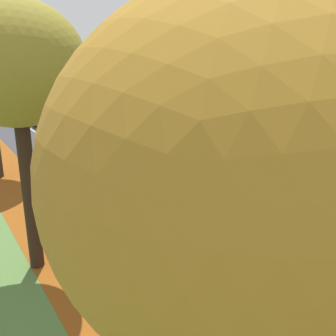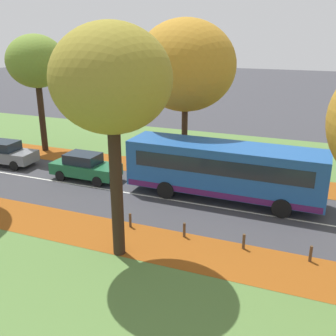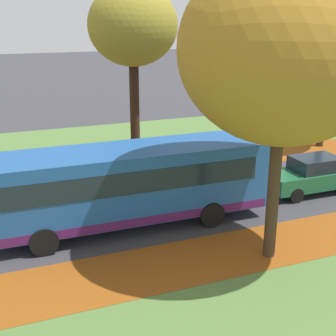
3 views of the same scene
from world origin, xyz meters
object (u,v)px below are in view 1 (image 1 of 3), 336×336
object	(u,v)px
tree_left_nearest	(255,174)
tree_right_mid	(140,60)
bus	(237,204)
car_silver_fourth_in_line	(44,119)
bollard_fifth	(118,265)
car_red_third_in_line	(63,132)
tree_right_near	(253,66)
car_grey_following	(93,145)
car_green_lead	(130,170)
tree_left_near	(15,66)
car_blue_trailing	(27,109)
bollard_fourth	(156,306)
bollard_sixth	(89,235)

from	to	relation	value
tree_left_nearest	tree_right_mid	world-z (taller)	tree_right_mid
bus	car_silver_fourth_in_line	distance (m)	27.24
bollard_fifth	car_red_third_in_line	distance (m)	20.72
tree_left_nearest	tree_right_near	distance (m)	14.92
bus	car_silver_fourth_in_line	xyz separation A→B (m)	(0.07, 27.22, -0.89)
car_grey_following	bollard_fifth	bearing A→B (deg)	-108.69
car_silver_fourth_in_line	tree_right_near	bearing A→B (deg)	-80.78
car_red_third_in_line	bollard_fifth	bearing A→B (deg)	-102.85
tree_left_nearest	car_red_third_in_line	world-z (taller)	tree_left_nearest
car_silver_fourth_in_line	car_green_lead	bearing A→B (deg)	-91.09
tree_left_near	car_blue_trailing	distance (m)	32.89
tree_left_near	tree_right_mid	bearing A→B (deg)	48.34
car_silver_fourth_in_line	car_blue_trailing	xyz separation A→B (m)	(-0.04, 6.87, 0.00)
car_green_lead	car_blue_trailing	distance (m)	25.55
car_red_third_in_line	car_blue_trailing	size ratio (longest dim) A/B	0.99
tree_left_nearest	car_green_lead	bearing A→B (deg)	68.71
bollard_fourth	car_silver_fourth_in_line	size ratio (longest dim) A/B	0.16
bollard_sixth	car_green_lead	distance (m)	7.07
car_grey_following	bollard_fourth	bearing A→B (deg)	-106.10
tree_right_mid	car_silver_fourth_in_line	distance (m)	14.16
tree_left_nearest	car_silver_fourth_in_line	distance (m)	35.36
tree_right_mid	car_blue_trailing	bearing A→B (deg)	101.18
bollard_fifth	bus	world-z (taller)	bus
car_blue_trailing	car_red_third_in_line	bearing A→B (deg)	-91.07
tree_right_near	bus	size ratio (longest dim) A/B	0.90
bollard_fifth	car_blue_trailing	xyz separation A→B (m)	(4.86, 33.55, 0.47)
car_grey_following	car_red_third_in_line	world-z (taller)	same
bollard_sixth	car_silver_fourth_in_line	world-z (taller)	car_silver_fourth_in_line
bollard_fourth	car_red_third_in_line	xyz separation A→B (m)	(4.64, 22.83, 0.47)
tree_left_near	car_green_lead	size ratio (longest dim) A/B	2.13
car_silver_fourth_in_line	car_grey_following	bearing A→B (deg)	-89.83
bollard_fourth	tree_right_mid	bearing A→B (deg)	62.76
bollard_fifth	bollard_sixth	xyz separation A→B (m)	(-0.04, 2.63, 0.00)
tree_right_mid	bollard_sixth	xyz separation A→B (m)	(-8.71, -11.64, -6.17)
tree_right_near	car_grey_following	bearing A→B (deg)	108.28
tree_right_mid	car_green_lead	world-z (taller)	tree_right_mid
tree_right_mid	car_grey_following	distance (m)	6.82
bus	car_silver_fourth_in_line	bearing A→B (deg)	89.86
bollard_fifth	bollard_sixth	world-z (taller)	bollard_sixth
bus	car_grey_following	bearing A→B (deg)	89.60
bus	car_red_third_in_line	world-z (taller)	bus
car_green_lead	car_red_third_in_line	distance (m)	12.20
bus	car_grey_following	distance (m)	15.15
tree_right_mid	car_red_third_in_line	size ratio (longest dim) A/B	2.00
bus	car_blue_trailing	distance (m)	34.10
tree_left_nearest	tree_right_near	world-z (taller)	tree_right_near
tree_left_nearest	car_green_lead	xyz separation A→B (m)	(6.11, 15.69, -5.24)
bollard_fourth	car_grey_following	bearing A→B (deg)	73.90
tree_right_near	tree_right_mid	xyz separation A→B (m)	(-0.06, 11.18, -0.09)
bus	car_red_third_in_line	distance (m)	20.77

